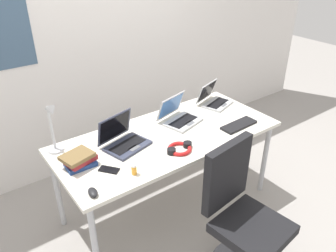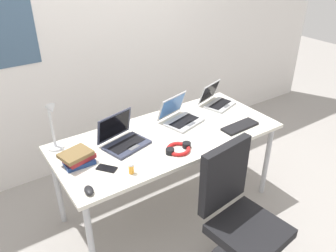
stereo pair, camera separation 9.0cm
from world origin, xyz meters
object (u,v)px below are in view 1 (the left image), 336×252
Objects in this scene: laptop_back_right at (214,100)px; cell_phone at (109,170)px; desk_lamp at (53,129)px; pill_bottle at (134,169)px; external_keyboard at (239,125)px; laptop_near_lamp at (179,117)px; laptop_mid_desk at (124,140)px; office_chair at (242,224)px; computer_mouse at (93,192)px; book_stack at (79,160)px; headphones at (180,148)px.

laptop_back_right reaches higher than cell_phone.
desk_lamp is 5.07× the size of pill_bottle.
laptop_back_right is at bearing 71.83° from external_keyboard.
external_keyboard is at bearing -45.19° from laptop_near_lamp.
desk_lamp is 0.50m from cell_phone.
desk_lamp is 1.07× the size of laptop_mid_desk.
pill_bottle is (-0.12, -0.35, -0.01)m from laptop_mid_desk.
office_chair reaches higher than pill_bottle.
laptop_near_lamp reaches higher than computer_mouse.
laptop_near_lamp is 1.09m from computer_mouse.
external_keyboard is at bearing 2.44° from pill_bottle.
computer_mouse is at bearing -100.17° from book_stack.
external_keyboard is 2.43× the size of cell_phone.
office_chair is at bearing -65.05° from laptop_mid_desk.
desk_lamp is 0.30m from book_stack.
desk_lamp is 1.03m from laptop_near_lamp.
desk_lamp is 2.94× the size of cell_phone.
office_chair reaches higher than laptop_back_right.
laptop_mid_desk is at bearing 48.56° from computer_mouse.
desk_lamp is 1.87× the size of headphones.
headphones is 0.68m from office_chair.
cell_phone is (-1.28, -0.34, -0.04)m from laptop_back_right.
external_keyboard is at bearing 47.99° from office_chair.
desk_lamp is 1.17× the size of laptop_back_right.
pill_bottle is at bearing -149.90° from laptop_near_lamp.
desk_lamp reaches higher than external_keyboard.
book_stack is at bearing 91.96° from cell_phone.
pill_bottle reaches higher than computer_mouse.
cell_phone is at bearing 47.36° from computer_mouse.
laptop_near_lamp is at bearing -8.74° from desk_lamp.
laptop_back_right is 1.60× the size of headphones.
external_keyboard is 1.35m from computer_mouse.
laptop_near_lamp is at bearing 30.10° from pill_bottle.
headphones is at bearing 13.37° from computer_mouse.
laptop_near_lamp is 2.69× the size of cell_phone.
desk_lamp is 0.61m from computer_mouse.
desk_lamp is 1.09× the size of laptop_near_lamp.
laptop_mid_desk is 1.14× the size of external_keyboard.
desk_lamp reaches higher than computer_mouse.
cell_phone is 0.64× the size of headphones.
external_keyboard is (1.36, -0.51, -0.19)m from desk_lamp.
pill_bottle is 0.84m from office_chair.
external_keyboard is (0.35, -0.35, -0.03)m from laptop_near_lamp.
laptop_mid_desk is at bearing 159.30° from external_keyboard.
laptop_back_right is 3.56× the size of computer_mouse.
external_keyboard is 1.16m from cell_phone.
laptop_mid_desk is 1.04m from office_chair.
office_chair is at bearing -51.87° from desk_lamp.
laptop_mid_desk is 0.97m from external_keyboard.
computer_mouse is 0.33m from book_stack.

